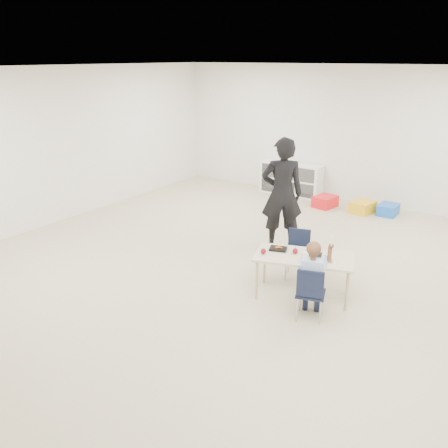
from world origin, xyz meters
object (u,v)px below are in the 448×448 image
Objects in this scene: child at (312,277)px; cubby_shelf at (291,179)px; chair_near at (311,292)px; adult at (282,194)px; table at (303,276)px.

child is 5.41m from cubby_shelf.
adult is (-1.33, 1.80, 0.56)m from chair_near.
cubby_shelf is at bearing 100.28° from table.
adult is at bearing 108.64° from child.
cubby_shelf reaches higher than chair_near.
child reaches higher than cubby_shelf.
child is 0.76× the size of cubby_shelf.
table is at bearing 105.87° from child.
cubby_shelf is (-2.59, 4.74, 0.01)m from chair_near.
adult is (-1.33, 1.80, 0.36)m from child.
table is at bearing -61.93° from cubby_shelf.
cubby_shelf is at bearing 100.85° from chair_near.
adult is at bearing 108.64° from chair_near.
chair_near is 5.40m from cubby_shelf.
child is at bearing 92.20° from adult.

